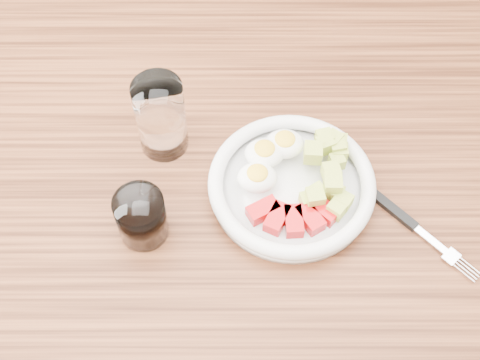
% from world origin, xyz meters
% --- Properties ---
extents(ground, '(4.00, 4.00, 0.00)m').
position_xyz_m(ground, '(0.00, 0.00, 0.00)').
color(ground, brown).
rests_on(ground, ground).
extents(dining_table, '(1.50, 0.90, 0.77)m').
position_xyz_m(dining_table, '(0.00, 0.00, 0.67)').
color(dining_table, brown).
rests_on(dining_table, ground).
extents(bowl, '(0.25, 0.25, 0.06)m').
position_xyz_m(bowl, '(0.07, 0.01, 0.79)').
color(bowl, white).
rests_on(bowl, dining_table).
extents(fork, '(0.16, 0.16, 0.01)m').
position_xyz_m(fork, '(0.23, -0.04, 0.77)').
color(fork, black).
rests_on(fork, dining_table).
extents(water_glass, '(0.07, 0.07, 0.13)m').
position_xyz_m(water_glass, '(-0.13, 0.10, 0.84)').
color(water_glass, white).
rests_on(water_glass, dining_table).
extents(coffee_glass, '(0.07, 0.07, 0.08)m').
position_xyz_m(coffee_glass, '(-0.15, -0.06, 0.81)').
color(coffee_glass, white).
rests_on(coffee_glass, dining_table).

